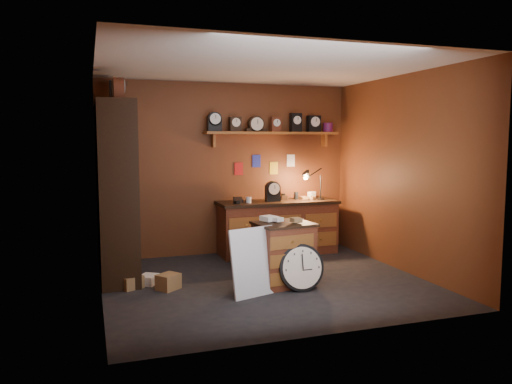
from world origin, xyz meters
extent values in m
plane|color=black|center=(0.00, 0.00, 0.00)|extent=(4.00, 4.00, 0.00)
cube|color=brown|center=(0.00, 1.80, 1.35)|extent=(4.00, 0.02, 2.70)
cube|color=brown|center=(0.00, -1.80, 1.35)|extent=(4.00, 0.02, 2.70)
cube|color=brown|center=(-2.00, 0.00, 1.35)|extent=(0.02, 3.60, 2.70)
cube|color=brown|center=(2.00, 0.00, 1.35)|extent=(0.02, 3.60, 2.70)
cube|color=beige|center=(0.00, 0.00, 2.70)|extent=(4.00, 3.60, 0.02)
cube|color=#945320|center=(0.70, 1.65, 1.92)|extent=(2.20, 0.30, 0.04)
cube|color=#945320|center=(-0.25, 1.72, 1.80)|extent=(0.04, 0.16, 0.20)
cube|color=#945320|center=(1.65, 1.72, 1.80)|extent=(0.04, 0.16, 0.20)
cylinder|color=#B21419|center=(1.68, 1.65, 2.02)|extent=(0.16, 0.16, 0.15)
cube|color=#AC1515|center=(0.15, 1.79, 1.35)|extent=(0.14, 0.01, 0.20)
cube|color=navy|center=(0.45, 1.79, 1.47)|extent=(0.14, 0.01, 0.20)
cube|color=gold|center=(0.75, 1.79, 1.35)|extent=(0.14, 0.01, 0.20)
cube|color=silver|center=(1.05, 1.79, 1.47)|extent=(0.14, 0.01, 0.20)
cube|color=black|center=(-1.98, 0.98, 1.15)|extent=(0.03, 1.60, 2.30)
cube|color=black|center=(-1.75, 0.20, 1.15)|extent=(0.45, 0.03, 2.30)
cube|color=black|center=(-1.75, 1.76, 1.15)|extent=(0.45, 0.03, 2.30)
cube|color=black|center=(-1.75, 0.98, 0.05)|extent=(0.43, 1.54, 0.03)
cube|color=black|center=(-1.75, 0.98, 0.55)|extent=(0.43, 1.54, 0.03)
cube|color=black|center=(-1.75, 0.98, 1.00)|extent=(0.43, 1.54, 0.03)
cube|color=black|center=(-1.75, 0.98, 1.45)|extent=(0.43, 1.54, 0.03)
cube|color=black|center=(-1.75, 0.98, 1.90)|extent=(0.43, 1.54, 0.03)
cube|color=black|center=(-1.75, 0.98, 2.28)|extent=(0.43, 1.54, 0.03)
cube|color=brown|center=(0.73, 1.48, 0.40)|extent=(1.85, 0.60, 0.80)
cube|color=black|center=(0.73, 1.48, 0.82)|extent=(1.91, 0.66, 0.05)
cube|color=#945320|center=(0.73, 1.18, 0.40)|extent=(1.77, 0.02, 0.52)
cylinder|color=black|center=(1.45, 1.43, 0.86)|extent=(0.12, 0.12, 0.02)
cylinder|color=black|center=(1.45, 1.43, 1.05)|extent=(0.02, 0.02, 0.38)
cylinder|color=black|center=(1.33, 1.40, 1.29)|extent=(0.27, 0.09, 0.14)
cone|color=black|center=(1.19, 1.37, 1.25)|extent=(0.18, 0.14, 0.18)
cube|color=brown|center=(0.19, -0.15, 0.38)|extent=(0.71, 0.61, 0.76)
cube|color=black|center=(0.19, -0.15, 0.77)|extent=(0.75, 0.66, 0.03)
cube|color=#945320|center=(0.19, -0.43, 0.38)|extent=(0.59, 0.08, 0.64)
cylinder|color=black|center=(0.29, -0.45, 0.28)|extent=(0.57, 0.18, 0.57)
cylinder|color=#F7E3C6|center=(0.29, -0.49, 0.29)|extent=(0.50, 0.11, 0.49)
cube|color=black|center=(0.29, -0.49, 0.36)|extent=(0.01, 0.04, 0.18)
cube|color=black|center=(0.36, -0.49, 0.26)|extent=(0.13, 0.01, 0.01)
cube|color=silver|center=(-0.30, -0.44, 0.00)|extent=(0.64, 0.34, 0.81)
cube|color=silver|center=(0.06, 0.89, 0.23)|extent=(0.47, 0.47, 0.47)
cube|color=black|center=(0.06, 0.66, 0.23)|extent=(0.38, 0.04, 0.37)
cube|color=olive|center=(-1.65, 0.28, 0.08)|extent=(0.32, 0.30, 0.15)
cube|color=white|center=(-1.43, 0.39, 0.06)|extent=(0.29, 0.31, 0.12)
cube|color=olive|center=(-1.22, 0.10, 0.09)|extent=(0.33, 0.32, 0.19)
camera|label=1|loc=(-2.09, -5.85, 1.81)|focal=35.00mm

